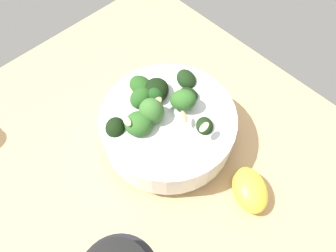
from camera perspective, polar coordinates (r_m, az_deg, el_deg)
ground_plane at (r=54.30cm, az=-5.49°, el=-5.60°), size 63.05×63.05×3.25cm
bowl_of_broccoli at (r=50.03cm, az=-0.29°, el=0.61°), size 20.58×20.58×10.95cm
lemon_wedge at (r=49.69cm, az=14.12°, el=-10.76°), size 8.58×7.92×3.71cm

